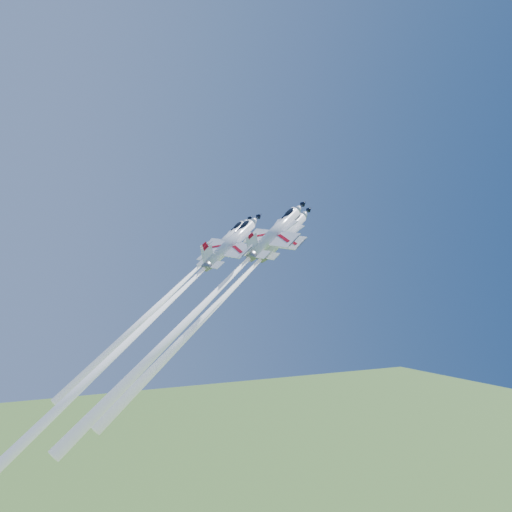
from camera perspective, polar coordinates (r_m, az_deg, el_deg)
name	(u,v)px	position (r m, az deg, el deg)	size (l,w,h in m)	color
jet_lead	(225,296)	(101.56, -3.07, -3.98)	(42.34, 17.84, 41.37)	white
jet_left	(172,292)	(106.52, -8.43, -3.63)	(37.62, 15.88, 36.71)	white
jet_right	(208,300)	(93.08, -4.82, -4.40)	(43.60, 18.34, 42.65)	white
jet_slot	(135,335)	(91.12, -12.00, -7.73)	(49.21, 20.28, 48.81)	white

